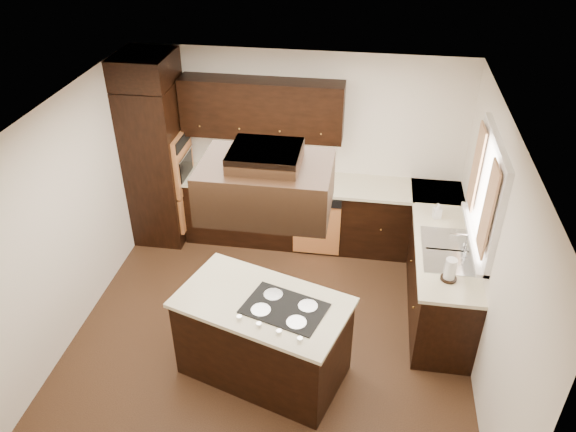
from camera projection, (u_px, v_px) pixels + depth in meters
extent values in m
cube|color=brown|center=(271.00, 333.00, 6.16)|extent=(4.20, 4.20, 0.02)
cube|color=silver|center=(266.00, 119.00, 4.80)|extent=(4.20, 4.20, 0.02)
cube|color=white|center=(298.00, 146.00, 7.23)|extent=(4.20, 0.02, 2.50)
cube|color=white|center=(211.00, 420.00, 3.72)|extent=(4.20, 0.02, 2.50)
cube|color=white|center=(66.00, 221.00, 5.75)|extent=(0.02, 4.20, 2.50)
cube|color=white|center=(492.00, 259.00, 5.21)|extent=(0.02, 4.20, 2.50)
cube|color=black|center=(158.00, 164.00, 7.23)|extent=(0.65, 0.75, 2.12)
cube|color=#DC8445|center=(183.00, 162.00, 7.15)|extent=(0.05, 0.62, 0.78)
cube|color=black|center=(297.00, 212.00, 7.41)|extent=(2.93, 0.60, 0.88)
cube|color=black|center=(438.00, 266.00, 6.43)|extent=(0.60, 2.40, 0.88)
cube|color=beige|center=(297.00, 183.00, 7.15)|extent=(2.93, 0.63, 0.04)
cube|color=beige|center=(443.00, 233.00, 6.19)|extent=(0.63, 2.40, 0.04)
cube|color=black|center=(262.00, 109.00, 6.84)|extent=(2.00, 0.34, 0.72)
cube|color=#DC8445|center=(317.00, 229.00, 7.15)|extent=(0.60, 0.05, 0.72)
cube|color=white|center=(487.00, 192.00, 5.45)|extent=(0.06, 1.32, 1.12)
cube|color=white|center=(490.00, 193.00, 5.45)|extent=(0.00, 1.20, 1.00)
cube|color=beige|center=(488.00, 210.00, 5.08)|extent=(0.02, 0.34, 0.90)
cube|color=beige|center=(476.00, 167.00, 5.78)|extent=(0.02, 0.34, 0.90)
cube|color=silver|center=(447.00, 250.00, 5.88)|extent=(0.52, 0.84, 0.01)
cube|color=black|center=(263.00, 338.00, 5.47)|extent=(1.72, 1.27, 0.88)
cube|color=beige|center=(262.00, 303.00, 5.22)|extent=(1.79, 1.34, 0.04)
cube|color=black|center=(284.00, 308.00, 5.12)|extent=(0.84, 0.68, 0.01)
cube|color=black|center=(266.00, 187.00, 4.52)|extent=(1.05, 0.72, 0.42)
cube|color=black|center=(265.00, 156.00, 4.37)|extent=(0.55, 0.50, 0.13)
cylinder|color=silver|center=(224.00, 174.00, 7.19)|extent=(0.15, 0.15, 0.10)
cone|color=silver|center=(224.00, 161.00, 7.10)|extent=(0.13, 0.13, 0.26)
cube|color=black|center=(253.00, 170.00, 7.12)|extent=(0.32, 0.12, 0.26)
imported|color=white|center=(209.00, 172.00, 7.26)|extent=(0.38, 0.38, 0.07)
imported|color=white|center=(437.00, 211.00, 6.36)|extent=(0.11, 0.11, 0.19)
cylinder|color=white|center=(450.00, 270.00, 5.41)|extent=(0.12, 0.12, 0.24)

